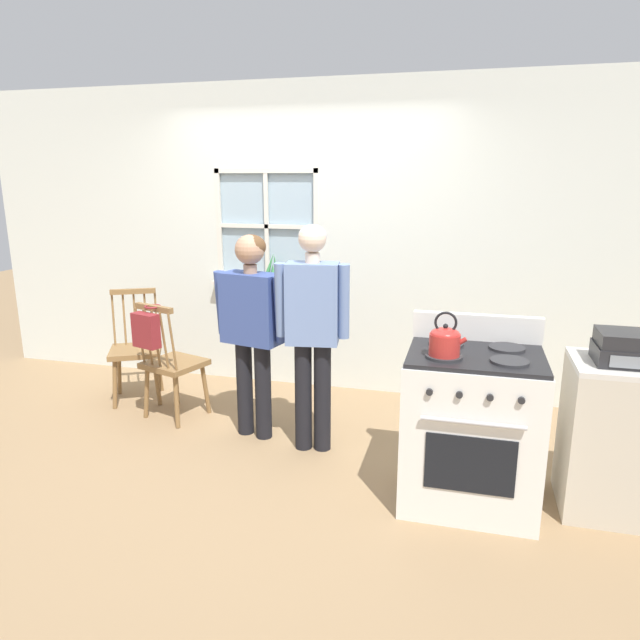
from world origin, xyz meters
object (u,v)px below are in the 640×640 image
Objects in this scene: chair_near_wall at (136,350)px; person_teen_center at (313,320)px; chair_by_window at (173,364)px; stereo at (629,348)px; person_elderly_left at (252,316)px; handbag at (146,330)px; potted_plant at (273,275)px; kettle at (445,340)px; side_counter at (615,438)px; stove at (471,427)px.

person_teen_center is (1.73, -0.53, 0.50)m from chair_near_wall.
chair_by_window is 1.36m from person_teen_center.
person_teen_center is 1.90m from stereo.
person_elderly_left is 0.84m from handbag.
person_teen_center is 5.19× the size of handbag.
chair_by_window is 2.81× the size of stereo.
potted_plant is at bearing 5.03° from chair_near_wall.
kettle reaches higher than chair_near_wall.
side_counter is at bearing -17.26° from person_teen_center.
chair_near_wall is 1.88m from person_teen_center.
chair_by_window is 2.36m from kettle.
potted_plant is (0.54, 0.92, 0.60)m from chair_by_window.
kettle is at bearing 177.42° from chair_by_window.
handbag is (-1.31, 0.04, -0.16)m from person_teen_center.
side_counter is 0.54m from stereo.
kettle is (2.14, -0.80, 0.58)m from chair_by_window.
chair_near_wall and handbag have the same top height.
stereo is (3.61, -0.85, 0.55)m from chair_near_wall.
handbag reaches higher than side_counter.
stove is 0.59m from kettle.
stereo is at bearing -40.52° from chair_near_wall.
handbag is (-2.21, 0.58, -0.24)m from kettle.
person_elderly_left is 1.39× the size of stove.
person_teen_center reaches higher than side_counter.
stove is 3.92× the size of potted_plant.
potted_plant is 2.98m from stereo.
chair_by_window is 2.41m from stove.
person_teen_center is at bearing 170.83° from side_counter.
chair_by_window is at bearing -178.85° from person_elderly_left.
chair_near_wall is 0.60× the size of person_teen_center.
chair_near_wall is at bearing -147.71° from potted_plant.
side_counter is (2.57, -1.49, -0.59)m from potted_plant.
stereo is at bearing -6.46° from handbag.
potted_plant reaches higher than stereo.
side_counter is (2.36, -0.40, -0.47)m from person_elderly_left.
person_teen_center reaches higher than person_elderly_left.
chair_near_wall is at bearing 154.98° from person_teen_center.
stove is (1.08, -0.41, -0.47)m from person_teen_center.
potted_plant reaches higher than chair_near_wall.
stereo is (2.57, -1.51, -0.05)m from potted_plant.
stove is at bearing 37.38° from kettle.
person_elderly_left is 0.49m from person_teen_center.
person_elderly_left is 2.40m from stereo.
side_counter is at bearing 13.88° from kettle.
side_counter is at bearing 3.31° from person_elderly_left.
person_elderly_left reaches higher than chair_near_wall.
person_elderly_left reaches higher than potted_plant.
chair_near_wall is at bearing 167.04° from side_counter.
chair_near_wall is 3.45× the size of potted_plant.
chair_by_window is 1.00× the size of chair_near_wall.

